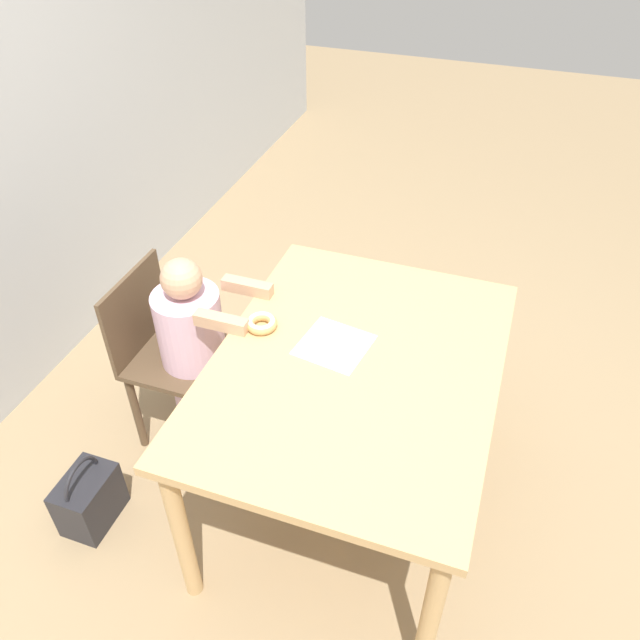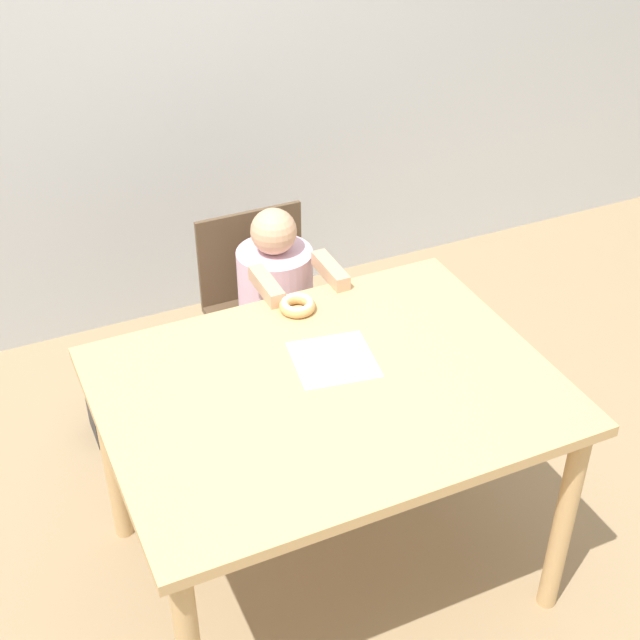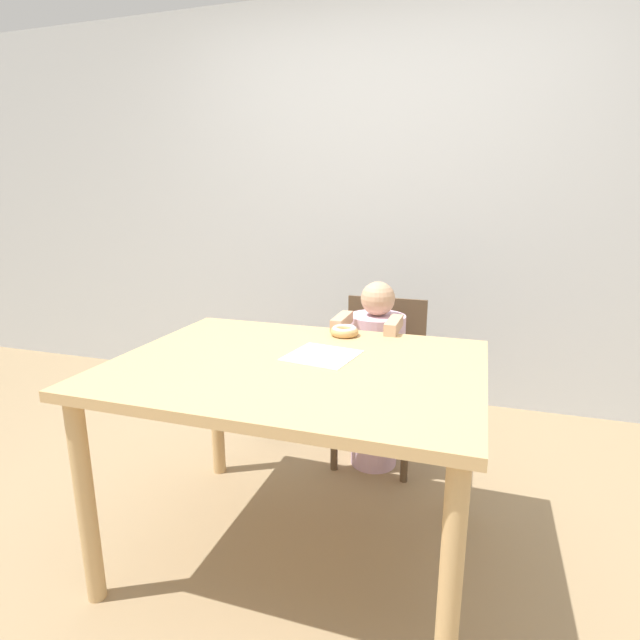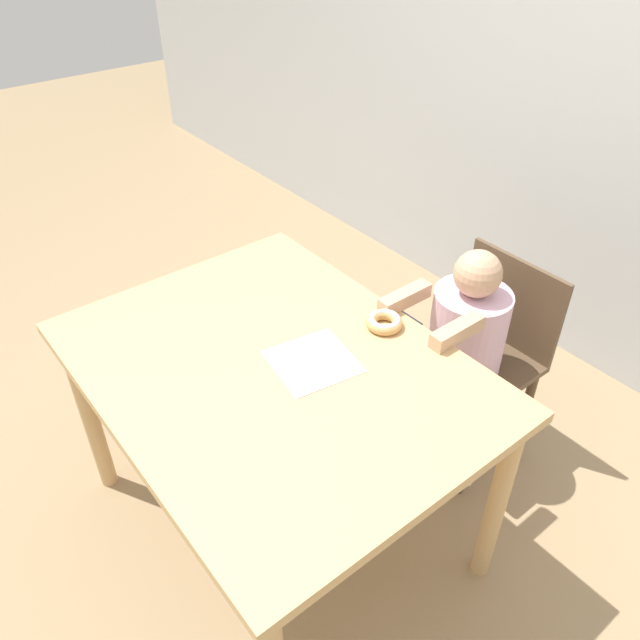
# 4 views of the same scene
# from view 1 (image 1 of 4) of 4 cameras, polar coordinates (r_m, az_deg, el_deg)

# --- Properties ---
(ground_plane) EXTENTS (12.00, 12.00, 0.00)m
(ground_plane) POSITION_cam_1_polar(r_m,az_deg,el_deg) (2.71, 2.69, -15.75)
(ground_plane) COLOR #997F5B
(dining_table) EXTENTS (1.26, 0.96, 0.76)m
(dining_table) POSITION_cam_1_polar(r_m,az_deg,el_deg) (2.20, 3.21, -5.72)
(dining_table) COLOR tan
(dining_table) RESTS_ON ground_plane
(chair) EXTENTS (0.41, 0.41, 0.81)m
(chair) POSITION_cam_1_polar(r_m,az_deg,el_deg) (2.72, -13.36, -2.98)
(chair) COLOR brown
(chair) RESTS_ON ground_plane
(child_figure) EXTENTS (0.28, 0.45, 0.93)m
(child_figure) POSITION_cam_1_polar(r_m,az_deg,el_deg) (2.66, -11.32, -3.20)
(child_figure) COLOR silver
(child_figure) RESTS_ON ground_plane
(donut) EXTENTS (0.12, 0.12, 0.04)m
(donut) POSITION_cam_1_polar(r_m,az_deg,el_deg) (2.27, -5.38, -0.27)
(donut) COLOR tan
(donut) RESTS_ON dining_table
(napkin) EXTENTS (0.26, 0.26, 0.00)m
(napkin) POSITION_cam_1_polar(r_m,az_deg,el_deg) (2.20, 1.31, -2.28)
(napkin) COLOR white
(napkin) RESTS_ON dining_table
(handbag) EXTENTS (0.24, 0.17, 0.34)m
(handbag) POSITION_cam_1_polar(r_m,az_deg,el_deg) (2.71, -20.36, -15.05)
(handbag) COLOR #232328
(handbag) RESTS_ON ground_plane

